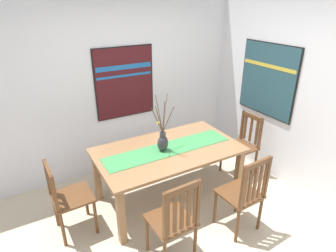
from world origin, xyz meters
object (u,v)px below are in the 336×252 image
(painting_on_back_wall, at_px, (125,83))
(painting_on_side_wall, at_px, (268,80))
(chair_2, at_px, (174,220))
(chair_3, at_px, (67,197))
(chair_1, at_px, (243,144))
(centerpiece_vase, at_px, (163,141))
(chair_0, at_px, (244,193))
(dining_table, at_px, (168,156))

(painting_on_back_wall, xyz_separation_m, painting_on_side_wall, (1.76, -1.05, 0.05))
(chair_2, distance_m, chair_3, 1.23)
(chair_1, bearing_deg, painting_on_back_wall, 141.69)
(chair_3, distance_m, painting_on_side_wall, 3.06)
(centerpiece_vase, xyz_separation_m, chair_3, (-1.19, 0.01, -0.40))
(chair_0, bearing_deg, dining_table, 115.19)
(centerpiece_vase, bearing_deg, chair_2, -112.05)
(dining_table, relative_size, chair_2, 1.83)
(chair_2, bearing_deg, chair_0, -1.48)
(chair_2, xyz_separation_m, chair_3, (-0.83, 0.92, -0.04))
(chair_1, distance_m, painting_on_back_wall, 1.97)
(chair_3, relative_size, painting_on_side_wall, 0.88)
(painting_on_back_wall, relative_size, painting_on_side_wall, 1.00)
(chair_0, height_order, painting_on_side_wall, painting_on_side_wall)
(dining_table, xyz_separation_m, painting_on_side_wall, (1.64, 0.01, 0.77))
(centerpiece_vase, relative_size, chair_2, 0.72)
(centerpiece_vase, xyz_separation_m, chair_1, (1.34, -0.02, -0.39))
(chair_0, height_order, chair_1, chair_0)
(chair_2, height_order, painting_on_back_wall, painting_on_back_wall)
(chair_2, bearing_deg, centerpiece_vase, 67.95)
(dining_table, height_order, chair_1, chair_1)
(dining_table, distance_m, painting_on_side_wall, 1.81)
(centerpiece_vase, height_order, chair_0, centerpiece_vase)
(dining_table, bearing_deg, centerpiece_vase, -176.46)
(centerpiece_vase, distance_m, chair_1, 1.40)
(chair_2, bearing_deg, chair_1, 27.25)
(dining_table, xyz_separation_m, chair_3, (-1.27, 0.01, -0.16))
(dining_table, relative_size, painting_on_back_wall, 1.75)
(chair_1, xyz_separation_m, chair_2, (-1.71, -0.88, 0.03))
(chair_1, relative_size, chair_2, 0.95)
(centerpiece_vase, height_order, chair_1, centerpiece_vase)
(chair_0, distance_m, chair_3, 1.95)
(chair_0, xyz_separation_m, painting_on_side_wall, (1.20, 0.94, 0.90))
(centerpiece_vase, bearing_deg, dining_table, 3.54)
(centerpiece_vase, relative_size, chair_1, 0.76)
(dining_table, height_order, chair_3, chair_3)
(painting_on_back_wall, distance_m, painting_on_side_wall, 2.06)
(chair_1, relative_size, painting_on_back_wall, 0.91)
(centerpiece_vase, relative_size, painting_on_side_wall, 0.70)
(chair_2, xyz_separation_m, painting_on_side_wall, (2.09, 0.92, 0.90))
(chair_2, height_order, chair_3, chair_2)
(chair_0, height_order, painting_on_back_wall, painting_on_back_wall)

